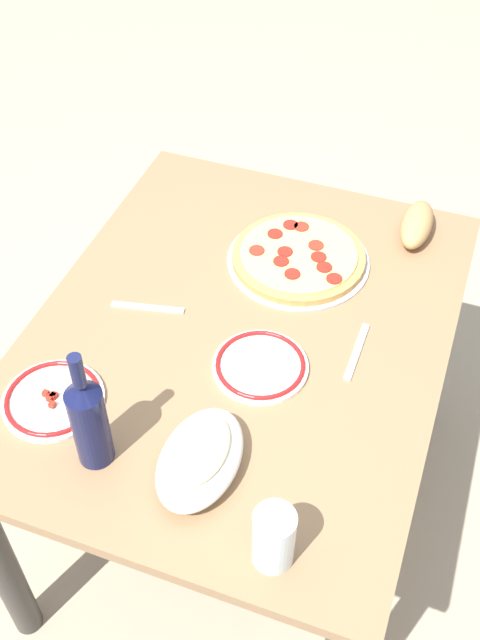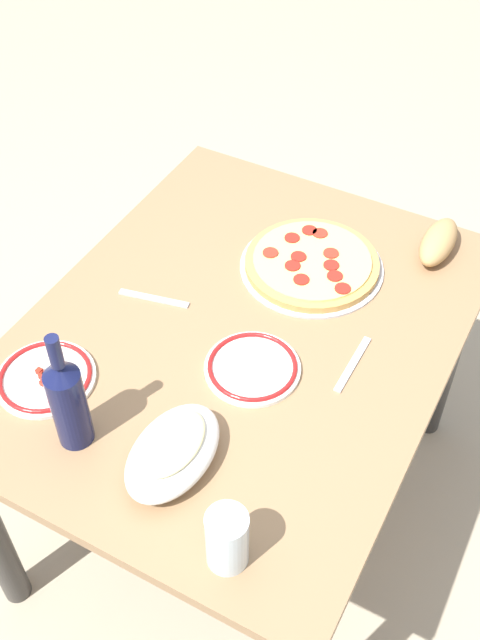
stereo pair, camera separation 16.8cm
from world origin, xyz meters
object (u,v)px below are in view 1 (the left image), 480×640
dining_table (240,366)px  wine_bottle (89,420)px  pepperoni_pizza (298,257)px  side_plate_near (53,399)px  side_plate_far (260,365)px  baked_pasta_dish (200,457)px  water_glass (274,538)px  bread_loaf (417,224)px

dining_table → wine_bottle: bearing=160.4°
pepperoni_pizza → wine_bottle: bearing=163.3°
dining_table → side_plate_near: 0.45m
side_plate_far → wine_bottle: bearing=144.5°
wine_bottle → side_plate_near: (0.09, 0.14, -0.11)m
dining_table → pepperoni_pizza: bearing=-12.0°
dining_table → side_plate_far: bearing=-139.1°
baked_pasta_dish → water_glass: 0.22m
wine_bottle → side_plate_near: wine_bottle is taller
water_glass → bread_loaf: bearing=-3.9°
dining_table → bread_loaf: bearing=-33.5°
water_glass → bread_loaf: water_glass is taller
wine_bottle → bread_loaf: wine_bottle is taller
dining_table → side_plate_far: (-0.09, -0.08, 0.14)m
side_plate_far → bread_loaf: 0.59m
dining_table → bread_loaf: bread_loaf is taller
side_plate_near → bread_loaf: 0.98m
baked_pasta_dish → side_plate_near: bearing=82.4°
pepperoni_pizza → bread_loaf: (0.20, -0.25, 0.02)m
side_plate_near → bread_loaf: (0.78, -0.59, 0.03)m
side_plate_far → water_glass: bearing=-158.1°
dining_table → side_plate_far: size_ratio=5.65×
baked_pasta_dish → side_plate_far: bearing=-5.1°
dining_table → wine_bottle: wine_bottle is taller
side_plate_far → bread_loaf: size_ratio=1.13×
wine_bottle → side_plate_far: size_ratio=1.39×
dining_table → pepperoni_pizza: 0.30m
pepperoni_pizza → bread_loaf: 0.32m
water_glass → side_plate_far: (0.40, 0.16, -0.06)m
dining_table → side_plate_near: (-0.32, 0.29, 0.14)m
bread_loaf → baked_pasta_dish: bearing=163.3°
dining_table → side_plate_near: bearing=138.1°
bread_loaf → wine_bottle: bearing=152.6°
dining_table → bread_loaf: 0.57m
side_plate_far → bread_loaf: bearing=-22.1°
wine_bottle → pepperoni_pizza: bearing=-16.7°
side_plate_near → side_plate_far: size_ratio=1.02×
dining_table → water_glass: size_ratio=8.99×
pepperoni_pizza → side_plate_near: pepperoni_pizza is taller
dining_table → wine_bottle: 0.50m
wine_bottle → water_glass: (-0.08, -0.39, -0.05)m
baked_pasta_dish → bread_loaf: (0.83, -0.25, -0.01)m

